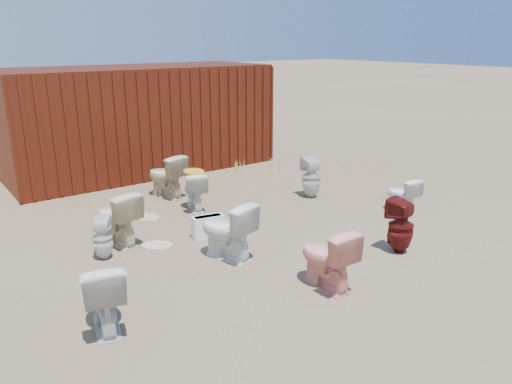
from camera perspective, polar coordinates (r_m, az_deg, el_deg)
ground at (r=8.07m, az=2.54°, el=-4.75°), size 100.00×100.00×0.00m
shipping_container at (r=12.11m, az=-13.19°, el=8.13°), size 6.00×2.40×2.40m
toilet_front_a at (r=5.66m, az=-17.08°, el=-11.12°), size 0.63×0.88×0.80m
toilet_front_pink at (r=6.31m, az=8.10°, el=-7.41°), size 0.47×0.80×0.81m
toilet_front_c at (r=7.05m, az=-3.35°, el=-4.39°), size 0.68×0.93×0.85m
toilet_front_maroon at (r=7.55m, az=16.22°, el=-3.74°), size 0.41×0.42×0.81m
toilet_front_e at (r=9.30m, az=16.37°, el=-0.33°), size 0.43×0.67×0.65m
toilet_back_a at (r=7.39m, az=-17.15°, el=-5.06°), size 0.38×0.38×0.63m
toilet_back_beige_left at (r=7.81m, az=-15.62°, el=-2.84°), size 0.61×0.90×0.85m
toilet_back_beige_right at (r=9.94m, az=-10.27°, el=1.83°), size 0.68×0.93×0.85m
toilet_back_yellowlid at (r=9.16m, az=-7.03°, el=0.15°), size 0.59×0.78×0.70m
toilet_back_e at (r=9.83m, az=6.34°, el=1.69°), size 0.45×0.46×0.81m
yellow_lid at (r=9.06m, az=-7.11°, el=2.35°), size 0.36×0.44×0.02m
loose_tank at (r=7.90m, az=-5.50°, el=-3.94°), size 0.53×0.29×0.35m
loose_lid_near at (r=8.94m, az=-12.41°, el=-2.86°), size 0.54×0.60×0.02m
loose_lid_far at (r=7.73m, az=-11.24°, el=-6.02°), size 0.59×0.58×0.02m
weed_clump_a at (r=9.71m, az=-19.47°, el=-0.86°), size 0.36×0.36×0.33m
weed_clump_b at (r=10.52m, az=-6.11°, el=1.30°), size 0.32×0.32×0.30m
weed_clump_c at (r=11.57m, az=2.25°, el=2.98°), size 0.36×0.36×0.35m
weed_clump_d at (r=10.19m, az=-11.22°, el=0.41°), size 0.30×0.30×0.26m
weed_clump_e at (r=11.66m, az=-1.80°, el=3.05°), size 0.34×0.34×0.33m
weed_clump_f at (r=10.01m, az=14.37°, el=-0.24°), size 0.28×0.28×0.21m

